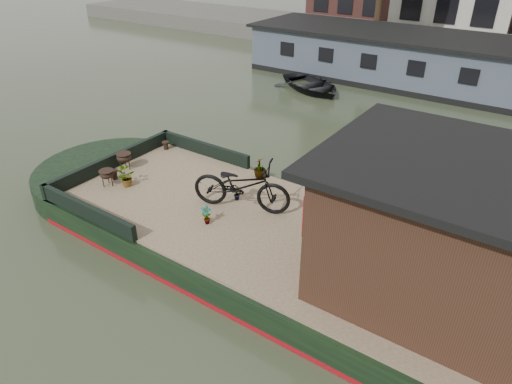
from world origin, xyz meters
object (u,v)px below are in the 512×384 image
Objects in this scene: cabin at (445,230)px; brazier_rear at (125,161)px; potted_plant_a at (206,215)px; dinghy at (312,82)px; brazier_front at (107,178)px; bicycle at (241,185)px.

brazier_rear is at bearing 179.14° from cabin.
dinghy is at bearing 107.93° from potted_plant_a.
cabin reaches higher than dinghy.
cabin reaches higher than potted_plant_a.
brazier_front is (-3.01, -0.08, -0.01)m from potted_plant_a.
potted_plant_a is at bearing 1.48° from brazier_front.
dinghy is (-3.86, 10.29, -0.86)m from bicycle.
cabin is at bearing 5.52° from brazier_front.
cabin is at bearing -0.86° from brazier_rear.
bicycle is 0.63× the size of dinghy.
potted_plant_a is at bearing -12.74° from brazier_rear.
potted_plant_a is 3.44m from brazier_rear.
bicycle is at bearing -130.55° from dinghy.
brazier_front is 0.90m from brazier_rear.
cabin is 1.85× the size of bicycle.
brazier_front is at bearing 88.17° from bicycle.
bicycle is 5.13× the size of potted_plant_a.
brazier_rear is 10.47m from dinghy.
bicycle is at bearing 176.30° from cabin.
brazier_front is at bearing -147.98° from dinghy.
dinghy is (-0.62, 11.29, -0.49)m from brazier_front.
dinghy is (-8.06, 10.57, -1.52)m from cabin.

